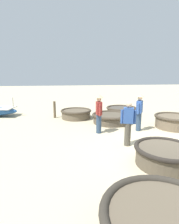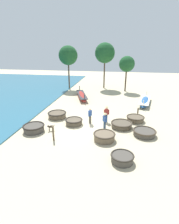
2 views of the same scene
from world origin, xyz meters
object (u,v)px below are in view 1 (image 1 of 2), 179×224
at_px(fisherman_standing_left, 139,110).
at_px(coracle_weathered, 121,110).
at_px(coracle_front_left, 165,155).
at_px(mooring_post_inland, 55,110).
at_px(coracle_front_right, 174,121).
at_px(fisherman_standing_right, 99,111).
at_px(coracle_center, 76,113).
at_px(coracle_far_left, 111,118).
at_px(fisherman_crouching, 128,123).

bearing_deg(fisherman_standing_left, coracle_weathered, -7.63).
bearing_deg(coracle_front_left, coracle_weathered, -9.95).
bearing_deg(mooring_post_inland, coracle_front_left, -153.70).
height_order(coracle_weathered, coracle_front_right, coracle_front_right).
relative_size(coracle_weathered, fisherman_standing_left, 1.16).
distance_m(coracle_front_right, fisherman_standing_right, 3.73).
height_order(coracle_center, fisherman_standing_left, fisherman_standing_left).
distance_m(coracle_front_left, coracle_far_left, 4.51).
relative_size(coracle_center, coracle_front_right, 1.00).
xyz_separation_m(coracle_weathered, fisherman_standing_right, (-3.39, 2.28, 0.69)).
height_order(fisherman_standing_left, fisherman_standing_right, same).
bearing_deg(coracle_far_left, coracle_weathered, -33.89).
bearing_deg(fisherman_crouching, coracle_weathered, -18.03).
bearing_deg(coracle_far_left, fisherman_crouching, 173.83).
height_order(coracle_far_left, mooring_post_inland, mooring_post_inland).
bearing_deg(coracle_center, fisherman_standing_right, -166.57).
bearing_deg(fisherman_standing_right, fisherman_standing_left, -90.08).
distance_m(coracle_weathered, fisherman_crouching, 5.19).
bearing_deg(fisherman_crouching, coracle_center, 17.30).
relative_size(coracle_front_left, coracle_center, 0.94).
relative_size(fisherman_standing_left, mooring_post_inland, 1.71).
relative_size(coracle_front_left, coracle_front_right, 0.94).
bearing_deg(coracle_weathered, fisherman_standing_right, 146.09).
height_order(coracle_front_left, fisherman_standing_right, fisherman_standing_right).
xyz_separation_m(coracle_front_left, coracle_far_left, (4.51, 0.15, -0.02)).
height_order(coracle_center, coracle_far_left, coracle_center).
bearing_deg(fisherman_standing_left, coracle_front_left, 167.47).
distance_m(coracle_front_left, coracle_front_right, 4.03).
bearing_deg(mooring_post_inland, coracle_front_right, -118.62).
height_order(coracle_front_left, coracle_far_left, coracle_front_left).
xyz_separation_m(coracle_weathered, fisherman_standing_left, (-3.39, 0.45, 0.69)).
xyz_separation_m(coracle_center, fisherman_crouching, (-4.38, -1.37, 0.56)).
bearing_deg(coracle_center, coracle_front_right, -122.05).
height_order(coracle_front_right, mooring_post_inland, mooring_post_inland).
xyz_separation_m(coracle_far_left, fisherman_standing_right, (-1.50, 1.01, 0.68)).
distance_m(coracle_center, fisherman_standing_left, 3.87).
distance_m(coracle_front_left, fisherman_crouching, 1.66).
distance_m(coracle_front_right, fisherman_standing_left, 1.95).
height_order(coracle_front_left, coracle_front_right, coracle_front_right).
bearing_deg(coracle_weathered, fisherman_standing_left, 172.37).
distance_m(fisherman_standing_right, mooring_post_inland, 3.74).
xyz_separation_m(coracle_front_right, fisherman_standing_right, (-0.14, 3.67, 0.63)).
height_order(coracle_front_right, fisherman_standing_right, fisherman_standing_right).
xyz_separation_m(coracle_weathered, mooring_post_inland, (-0.21, 4.19, 0.22)).
bearing_deg(coracle_far_left, mooring_post_inland, 59.97).
xyz_separation_m(coracle_front_right, coracle_far_left, (1.36, 2.66, -0.06)).
xyz_separation_m(coracle_front_left, fisherman_standing_right, (3.01, 1.16, 0.66)).
bearing_deg(coracle_far_left, fisherman_standing_right, 146.07).
distance_m(coracle_weathered, fisherman_standing_right, 4.14).
xyz_separation_m(fisherman_standing_left, mooring_post_inland, (3.18, 3.73, -0.47)).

